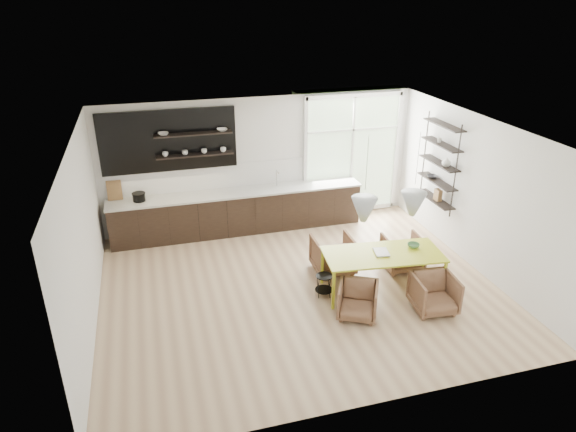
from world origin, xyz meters
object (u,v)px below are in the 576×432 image
at_px(armchair_back_right, 402,252).
at_px(wire_stool, 324,283).
at_px(armchair_front_right, 434,293).
at_px(armchair_back_left, 333,255).
at_px(armchair_front_left, 358,300).
at_px(dining_table, 383,256).

relative_size(armchair_back_right, wire_stool, 1.81).
bearing_deg(wire_stool, armchair_front_right, -29.59).
height_order(armchair_back_left, wire_stool, armchair_back_left).
relative_size(armchair_front_left, armchair_front_right, 0.92).
height_order(armchair_front_left, armchair_front_right, armchair_front_right).
bearing_deg(armchair_front_left, wire_stool, 141.14).
distance_m(dining_table, armchair_back_left, 1.13).
xyz_separation_m(dining_table, armchair_back_left, (-0.58, 0.90, -0.35)).
distance_m(armchair_back_left, armchair_front_right, 2.06).
xyz_separation_m(armchair_back_right, wire_stool, (-1.79, -0.52, -0.07)).
bearing_deg(armchair_back_right, armchair_front_left, 45.11).
bearing_deg(armchair_front_right, wire_stool, 155.97).
relative_size(dining_table, wire_stool, 5.39).
xyz_separation_m(dining_table, armchair_front_right, (0.59, -0.79, -0.38)).
height_order(armchair_back_left, armchair_back_right, armchair_back_left).
distance_m(dining_table, armchair_front_right, 1.06).
height_order(armchair_back_right, armchair_front_left, armchair_back_right).
bearing_deg(armchair_front_left, dining_table, 67.96).
distance_m(armchair_front_left, armchair_front_right, 1.31).
xyz_separation_m(dining_table, wire_stool, (-1.03, 0.13, -0.45)).
relative_size(armchair_back_left, armchair_front_right, 1.09).
bearing_deg(armchair_back_left, armchair_front_left, 86.68).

